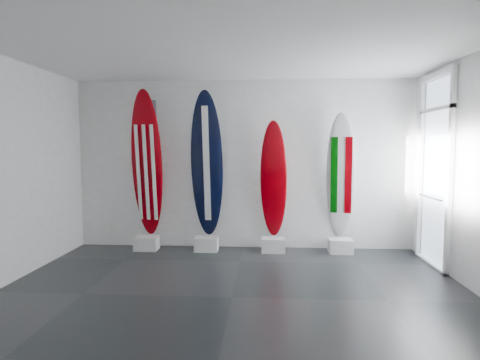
# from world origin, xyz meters

# --- Properties ---
(floor) EXTENTS (6.00, 6.00, 0.00)m
(floor) POSITION_xyz_m (0.00, 0.00, 0.00)
(floor) COLOR black
(floor) RESTS_ON ground
(ceiling) EXTENTS (6.00, 6.00, 0.00)m
(ceiling) POSITION_xyz_m (0.00, 0.00, 3.00)
(ceiling) COLOR white
(ceiling) RESTS_ON wall_back
(wall_back) EXTENTS (6.00, 0.00, 6.00)m
(wall_back) POSITION_xyz_m (0.00, 2.50, 1.50)
(wall_back) COLOR silver
(wall_back) RESTS_ON ground
(wall_front) EXTENTS (6.00, 0.00, 6.00)m
(wall_front) POSITION_xyz_m (0.00, -2.50, 1.50)
(wall_front) COLOR silver
(wall_front) RESTS_ON ground
(display_block_usa) EXTENTS (0.40, 0.30, 0.24)m
(display_block_usa) POSITION_xyz_m (-1.70, 2.18, 0.12)
(display_block_usa) COLOR silver
(display_block_usa) RESTS_ON floor
(surfboard_usa) EXTENTS (0.63, 0.40, 2.58)m
(surfboard_usa) POSITION_xyz_m (-1.70, 2.28, 1.53)
(surfboard_usa) COLOR #8F0007
(surfboard_usa) RESTS_ON display_block_usa
(display_block_navy) EXTENTS (0.40, 0.30, 0.24)m
(display_block_navy) POSITION_xyz_m (-0.63, 2.18, 0.12)
(display_block_navy) COLOR silver
(display_block_navy) RESTS_ON floor
(surfboard_navy) EXTENTS (0.62, 0.39, 2.56)m
(surfboard_navy) POSITION_xyz_m (-0.63, 2.28, 1.51)
(surfboard_navy) COLOR black
(surfboard_navy) RESTS_ON display_block_navy
(display_block_swiss) EXTENTS (0.40, 0.30, 0.24)m
(display_block_swiss) POSITION_xyz_m (0.54, 2.18, 0.12)
(display_block_swiss) COLOR silver
(display_block_swiss) RESTS_ON floor
(surfboard_swiss) EXTENTS (0.50, 0.38, 2.04)m
(surfboard_swiss) POSITION_xyz_m (0.54, 2.28, 1.25)
(surfboard_swiss) COLOR #8F0007
(surfboard_swiss) RESTS_ON display_block_swiss
(display_block_italy) EXTENTS (0.40, 0.30, 0.24)m
(display_block_italy) POSITION_xyz_m (1.69, 2.18, 0.12)
(display_block_italy) COLOR silver
(display_block_italy) RESTS_ON floor
(surfboard_italy) EXTENTS (0.57, 0.54, 2.17)m
(surfboard_italy) POSITION_xyz_m (1.69, 2.28, 1.32)
(surfboard_italy) COLOR white
(surfboard_italy) RESTS_ON display_block_italy
(wall_outlet) EXTENTS (0.09, 0.02, 0.13)m
(wall_outlet) POSITION_xyz_m (-2.45, 2.48, 0.35)
(wall_outlet) COLOR silver
(wall_outlet) RESTS_ON wall_back
(glass_door) EXTENTS (0.12, 1.16, 2.85)m
(glass_door) POSITION_xyz_m (2.97, 1.55, 1.43)
(glass_door) COLOR white
(glass_door) RESTS_ON floor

